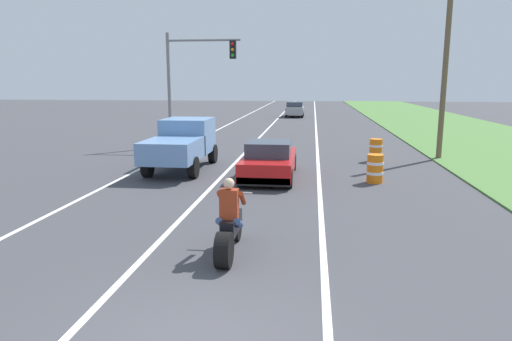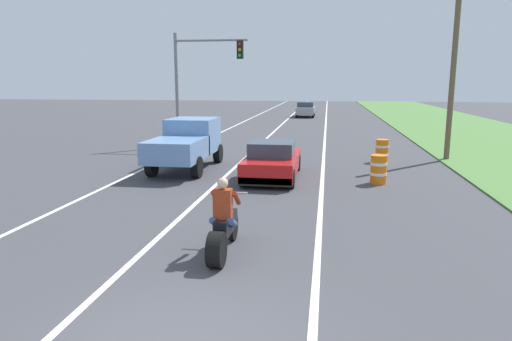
{
  "view_description": "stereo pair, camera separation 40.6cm",
  "coord_description": "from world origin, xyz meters",
  "px_view_note": "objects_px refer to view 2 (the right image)",
  "views": [
    {
      "loc": [
        1.51,
        -5.21,
        3.48
      ],
      "look_at": [
        -0.05,
        7.54,
        1.0
      ],
      "focal_mm": 32.32,
      "sensor_mm": 36.0,
      "label": 1
    },
    {
      "loc": [
        1.92,
        -5.16,
        3.48
      ],
      "look_at": [
        -0.05,
        7.54,
        1.0
      ],
      "focal_mm": 32.32,
      "sensor_mm": 36.0,
      "label": 2
    }
  ],
  "objects_px": {
    "motorcycle_with_rider": "(223,228)",
    "pickup_truck_left_lane_light_blue": "(187,142)",
    "construction_barrel_nearest": "(379,169)",
    "sports_car_red": "(272,161)",
    "traffic_light_mast_near": "(198,73)",
    "distant_car_far_ahead": "(306,109)",
    "construction_barrel_mid": "(382,151)"
  },
  "relations": [
    {
      "from": "traffic_light_mast_near",
      "to": "pickup_truck_left_lane_light_blue",
      "type": "bearing_deg",
      "value": -78.56
    },
    {
      "from": "distant_car_far_ahead",
      "to": "construction_barrel_mid",
      "type": "bearing_deg",
      "value": -79.99
    },
    {
      "from": "pickup_truck_left_lane_light_blue",
      "to": "construction_barrel_nearest",
      "type": "bearing_deg",
      "value": -12.11
    },
    {
      "from": "motorcycle_with_rider",
      "to": "traffic_light_mast_near",
      "type": "bearing_deg",
      "value": 107.42
    },
    {
      "from": "sports_car_red",
      "to": "construction_barrel_mid",
      "type": "xyz_separation_m",
      "value": [
        4.36,
        4.16,
        -0.13
      ]
    },
    {
      "from": "pickup_truck_left_lane_light_blue",
      "to": "distant_car_far_ahead",
      "type": "height_order",
      "value": "pickup_truck_left_lane_light_blue"
    },
    {
      "from": "motorcycle_with_rider",
      "to": "pickup_truck_left_lane_light_blue",
      "type": "xyz_separation_m",
      "value": [
        -3.54,
        9.01,
        0.51
      ]
    },
    {
      "from": "motorcycle_with_rider",
      "to": "traffic_light_mast_near",
      "type": "relative_size",
      "value": 0.37
    },
    {
      "from": "traffic_light_mast_near",
      "to": "motorcycle_with_rider",
      "type": "bearing_deg",
      "value": -72.58
    },
    {
      "from": "construction_barrel_nearest",
      "to": "distant_car_far_ahead",
      "type": "xyz_separation_m",
      "value": [
        -4.0,
        30.63,
        0.27
      ]
    },
    {
      "from": "construction_barrel_nearest",
      "to": "motorcycle_with_rider",
      "type": "bearing_deg",
      "value": -117.19
    },
    {
      "from": "motorcycle_with_rider",
      "to": "construction_barrel_mid",
      "type": "bearing_deg",
      "value": 69.66
    },
    {
      "from": "motorcycle_with_rider",
      "to": "pickup_truck_left_lane_light_blue",
      "type": "bearing_deg",
      "value": 111.47
    },
    {
      "from": "motorcycle_with_rider",
      "to": "pickup_truck_left_lane_light_blue",
      "type": "relative_size",
      "value": 0.46
    },
    {
      "from": "motorcycle_with_rider",
      "to": "construction_barrel_nearest",
      "type": "xyz_separation_m",
      "value": [
        3.82,
        7.43,
        -0.09
      ]
    },
    {
      "from": "sports_car_red",
      "to": "construction_barrel_nearest",
      "type": "distance_m",
      "value": 3.77
    },
    {
      "from": "sports_car_red",
      "to": "pickup_truck_left_lane_light_blue",
      "type": "distance_m",
      "value": 3.85
    },
    {
      "from": "motorcycle_with_rider",
      "to": "construction_barrel_nearest",
      "type": "bearing_deg",
      "value": 62.81
    },
    {
      "from": "construction_barrel_nearest",
      "to": "sports_car_red",
      "type": "bearing_deg",
      "value": 174.58
    },
    {
      "from": "traffic_light_mast_near",
      "to": "distant_car_far_ahead",
      "type": "distance_m",
      "value": 23.3
    },
    {
      "from": "sports_car_red",
      "to": "pickup_truck_left_lane_light_blue",
      "type": "bearing_deg",
      "value": 161.29
    },
    {
      "from": "pickup_truck_left_lane_light_blue",
      "to": "construction_barrel_nearest",
      "type": "xyz_separation_m",
      "value": [
        7.36,
        -1.58,
        -0.6
      ]
    },
    {
      "from": "motorcycle_with_rider",
      "to": "construction_barrel_mid",
      "type": "height_order",
      "value": "motorcycle_with_rider"
    },
    {
      "from": "sports_car_red",
      "to": "distant_car_far_ahead",
      "type": "relative_size",
      "value": 1.08
    },
    {
      "from": "distant_car_far_ahead",
      "to": "construction_barrel_nearest",
      "type": "bearing_deg",
      "value": -82.56
    },
    {
      "from": "motorcycle_with_rider",
      "to": "construction_barrel_nearest",
      "type": "height_order",
      "value": "motorcycle_with_rider"
    },
    {
      "from": "sports_car_red",
      "to": "pickup_truck_left_lane_light_blue",
      "type": "relative_size",
      "value": 0.9
    },
    {
      "from": "motorcycle_with_rider",
      "to": "sports_car_red",
      "type": "xyz_separation_m",
      "value": [
        0.07,
        7.79,
        0.04
      ]
    },
    {
      "from": "pickup_truck_left_lane_light_blue",
      "to": "distant_car_far_ahead",
      "type": "distance_m",
      "value": 29.24
    },
    {
      "from": "motorcycle_with_rider",
      "to": "sports_car_red",
      "type": "distance_m",
      "value": 7.79
    },
    {
      "from": "construction_barrel_nearest",
      "to": "construction_barrel_mid",
      "type": "relative_size",
      "value": 1.0
    },
    {
      "from": "construction_barrel_nearest",
      "to": "distant_car_far_ahead",
      "type": "distance_m",
      "value": 30.89
    }
  ]
}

